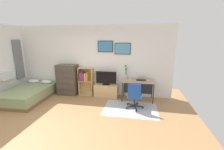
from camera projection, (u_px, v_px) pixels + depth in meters
name	position (u px, v px, depth m)	size (l,w,h in m)	color
ground_plane	(65.00, 125.00, 3.89)	(7.20, 7.20, 0.00)	#A87A4C
wall_back_with_posters	(93.00, 61.00, 5.89)	(6.12, 0.09, 2.70)	white
area_rug	(130.00, 109.00, 4.81)	(1.70, 1.20, 0.01)	#B2B7BC
bed	(29.00, 93.00, 5.54)	(1.37, 2.02, 0.55)	brown
dresser	(68.00, 80.00, 5.98)	(0.81, 0.46, 1.21)	#4C4238
bookshelf	(85.00, 79.00, 5.91)	(0.57, 0.30, 1.10)	tan
tv_stand	(106.00, 90.00, 5.80)	(0.90, 0.41, 0.49)	tan
television	(106.00, 78.00, 5.66)	(0.78, 0.16, 0.51)	black
desk	(138.00, 83.00, 5.48)	(1.13, 0.61, 0.74)	tan
office_chair	(134.00, 95.00, 4.70)	(0.56, 0.58, 0.86)	#232326
laptop	(141.00, 78.00, 5.39)	(0.38, 0.41, 0.16)	#B7B7BC
computer_mouse	(148.00, 81.00, 5.24)	(0.06, 0.10, 0.03)	silver
bamboo_vase	(126.00, 72.00, 5.60)	(0.10, 0.10, 0.51)	silver
wine_glass	(130.00, 77.00, 5.30)	(0.07, 0.07, 0.18)	silver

